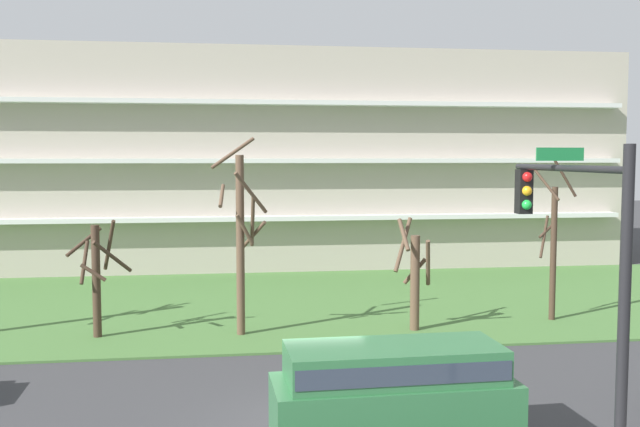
{
  "coord_description": "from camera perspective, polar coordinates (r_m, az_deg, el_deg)",
  "views": [
    {
      "loc": [
        -1.89,
        -16.65,
        6.38
      ],
      "look_at": [
        1.19,
        6.0,
        4.56
      ],
      "focal_mm": 40.24,
      "sensor_mm": 36.0,
      "label": 1
    }
  ],
  "objects": [
    {
      "name": "tree_far_right",
      "position": [
        28.93,
        18.03,
        -2.37
      ],
      "size": [
        1.45,
        1.42,
        6.58
      ],
      "color": "#423023",
      "rests_on": "ground"
    },
    {
      "name": "tree_left",
      "position": [
        26.18,
        -17.32,
        -4.61
      ],
      "size": [
        2.27,
        2.26,
        4.21
      ],
      "color": "#423023",
      "rests_on": "ground"
    },
    {
      "name": "van_green_center_right",
      "position": [
        15.88,
        5.89,
        -13.76
      ],
      "size": [
        5.25,
        2.14,
        2.36
      ],
      "rotation": [
        0.0,
        0.0,
        0.03
      ],
      "color": "#2D6B3D",
      "rests_on": "ground"
    },
    {
      "name": "ground",
      "position": [
        17.93,
        -1.24,
        -16.29
      ],
      "size": [
        160.0,
        160.0,
        0.0
      ],
      "primitive_type": "plane",
      "color": "#38383A"
    },
    {
      "name": "tree_right",
      "position": [
        26.3,
        7.51,
        -4.9
      ],
      "size": [
        1.5,
        1.49,
        4.14
      ],
      "color": "brown",
      "rests_on": "ground"
    },
    {
      "name": "tree_center",
      "position": [
        25.36,
        -6.3,
        -1.79
      ],
      "size": [
        2.0,
        2.02,
        7.09
      ],
      "color": "brown",
      "rests_on": "ground"
    },
    {
      "name": "apartment_building",
      "position": [
        45.12,
        -5.37,
        4.25
      ],
      "size": [
        42.34,
        13.82,
        12.3
      ],
      "color": "#B2A899",
      "rests_on": "ground"
    },
    {
      "name": "grass_lawn_strip",
      "position": [
        31.35,
        -4.17,
        -7.12
      ],
      "size": [
        80.0,
        16.0,
        0.08
      ],
      "primitive_type": "cube",
      "color": "#477238",
      "rests_on": "ground"
    },
    {
      "name": "traffic_signal_mast",
      "position": [
        13.02,
        20.13,
        -4.41
      ],
      "size": [
        0.9,
        4.16,
        6.57
      ],
      "color": "black",
      "rests_on": "ground"
    }
  ]
}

